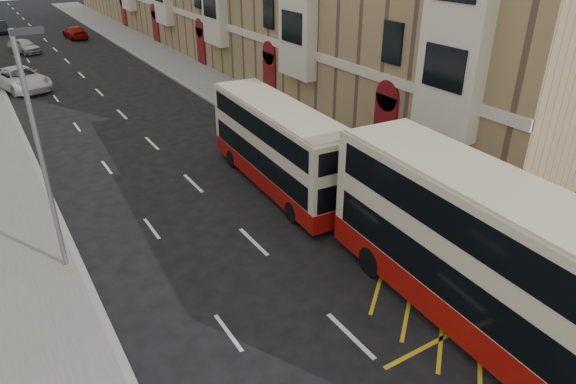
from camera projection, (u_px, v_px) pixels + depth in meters
pavement_right at (221, 88)px, 38.48m from camera, size 4.00×120.00×0.15m
kerb_right at (196, 92)px, 37.55m from camera, size 0.25×120.00×0.15m
kerb_left at (16, 121)px, 31.92m from camera, size 0.25×120.00×0.15m
road_markings at (69, 63)px, 46.14m from camera, size 10.00×110.00×0.01m
guard_railing at (457, 227)px, 18.92m from camera, size 0.06×6.56×1.01m
street_lamp_near at (40, 145)px, 16.05m from camera, size 0.93×0.18×8.00m
double_decker_front at (493, 263)px, 14.23m from camera, size 3.45×11.92×4.70m
double_decker_rear at (279, 147)px, 22.95m from camera, size 2.82×9.92×3.91m
pedestrian_mid at (548, 235)px, 18.14m from camera, size 0.85×0.67×1.72m
pedestrian_far at (519, 242)px, 17.83m from camera, size 0.97×0.43×1.64m
white_van at (21, 79)px, 38.09m from camera, size 4.17×6.39×1.64m
car_silver at (24, 46)px, 49.55m from camera, size 2.98×4.36×1.38m
car_dark at (0, 27)px, 59.55m from camera, size 1.72×4.06×1.30m
car_red at (75, 32)px, 56.50m from camera, size 2.17×4.65×1.31m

